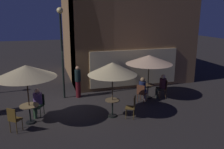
{
  "coord_description": "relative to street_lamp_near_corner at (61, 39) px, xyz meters",
  "views": [
    {
      "loc": [
        -0.66,
        -10.85,
        4.33
      ],
      "look_at": [
        2.48,
        -0.29,
        1.45
      ],
      "focal_mm": 37.62,
      "sensor_mm": 36.0,
      "label": 1
    }
  ],
  "objects": [
    {
      "name": "cafe_chair_2",
      "position": [
        2.53,
        -3.34,
        -2.53
      ],
      "size": [
        0.54,
        0.54,
        0.97
      ],
      "rotation": [
        0.0,
        0.0,
        2.65
      ],
      "color": "brown",
      "rests_on": "ground"
    },
    {
      "name": "cafe_table_0",
      "position": [
        -1.61,
        -2.58,
        -2.54
      ],
      "size": [
        0.75,
        0.75,
        0.76
      ],
      "color": "black",
      "rests_on": "ground"
    },
    {
      "name": "ground_plane",
      "position": [
        -0.26,
        -1.08,
        -3.1
      ],
      "size": [
        60.0,
        60.0,
        0.0
      ],
      "primitive_type": "plane",
      "color": "#272322"
    },
    {
      "name": "patron_seated_1",
      "position": [
        4.9,
        -1.47,
        -2.38
      ],
      "size": [
        0.53,
        0.44,
        1.26
      ],
      "rotation": [
        0.0,
        0.0,
        2.83
      ],
      "color": "black",
      "rests_on": "ground"
    },
    {
      "name": "patio_umbrella_2",
      "position": [
        4.21,
        -1.25,
        -1.05
      ],
      "size": [
        2.38,
        2.38,
        2.29
      ],
      "color": "black",
      "rests_on": "ground"
    },
    {
      "name": "cafe_chair_1",
      "position": [
        -2.14,
        -3.27,
        -2.51
      ],
      "size": [
        0.54,
        0.54,
        0.99
      ],
      "rotation": [
        0.0,
        0.0,
        0.91
      ],
      "color": "#563D16",
      "rests_on": "ground"
    },
    {
      "name": "patron_seated_2",
      "position": [
        3.73,
        -1.68,
        -2.38
      ],
      "size": [
        0.52,
        0.51,
        1.28
      ],
      "rotation": [
        0.0,
        0.0,
        0.72
      ],
      "color": "#7B615E",
      "rests_on": "ground"
    },
    {
      "name": "cafe_chair_4",
      "position": [
        3.62,
        -1.77,
        -2.55
      ],
      "size": [
        0.58,
        0.58,
        0.92
      ],
      "rotation": [
        0.0,
        0.0,
        0.72
      ],
      "color": "#5A2F1D",
      "rests_on": "ground"
    },
    {
      "name": "street_lamp_near_corner",
      "position": [
        0.0,
        0.0,
        0.0
      ],
      "size": [
        0.31,
        0.31,
        4.61
      ],
      "color": "black",
      "rests_on": "ground"
    },
    {
      "name": "cafe_table_1",
      "position": [
        1.77,
        -2.93,
        -2.6
      ],
      "size": [
        0.62,
        0.62,
        0.76
      ],
      "color": "black",
      "rests_on": "ground"
    },
    {
      "name": "cafe_chair_0",
      "position": [
        -1.25,
        -1.86,
        -2.54
      ],
      "size": [
        0.55,
        0.55,
        0.93
      ],
      "rotation": [
        0.0,
        0.0,
        -2.03
      ],
      "color": "black",
      "rests_on": "ground"
    },
    {
      "name": "cafe_chair_3",
      "position": [
        5.03,
        -1.51,
        -2.51
      ],
      "size": [
        0.49,
        0.49,
        0.98
      ],
      "rotation": [
        0.0,
        0.0,
        2.83
      ],
      "color": "brown",
      "rests_on": "ground"
    },
    {
      "name": "cafe_building",
      "position": [
        3.22,
        2.74,
        1.64
      ],
      "size": [
        7.59,
        7.12,
        9.5
      ],
      "color": "#966B44",
      "rests_on": "ground"
    },
    {
      "name": "patron_seated_0",
      "position": [
        -1.31,
        -1.99,
        -2.4
      ],
      "size": [
        0.49,
        0.56,
        1.23
      ],
      "rotation": [
        0.0,
        0.0,
        -2.03
      ],
      "color": "#325031",
      "rests_on": "ground"
    },
    {
      "name": "patron_standing_3",
      "position": [
        0.72,
        -0.12,
        -2.24
      ],
      "size": [
        0.31,
        0.31,
        1.69
      ],
      "rotation": [
        0.0,
        0.0,
        0.54
      ],
      "color": "#4B0F15",
      "rests_on": "ground"
    },
    {
      "name": "patio_umbrella_0",
      "position": [
        -1.61,
        -2.58,
        -0.94
      ],
      "size": [
        2.34,
        2.34,
        2.41
      ],
      "color": "black",
      "rests_on": "ground"
    },
    {
      "name": "patio_umbrella_1",
      "position": [
        1.77,
        -2.93,
        -0.98
      ],
      "size": [
        2.06,
        2.06,
        2.39
      ],
      "color": "black",
      "rests_on": "ground"
    },
    {
      "name": "cafe_table_2",
      "position": [
        4.21,
        -1.25,
        -2.61
      ],
      "size": [
        0.62,
        0.62,
        0.73
      ],
      "color": "black",
      "rests_on": "ground"
    }
  ]
}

